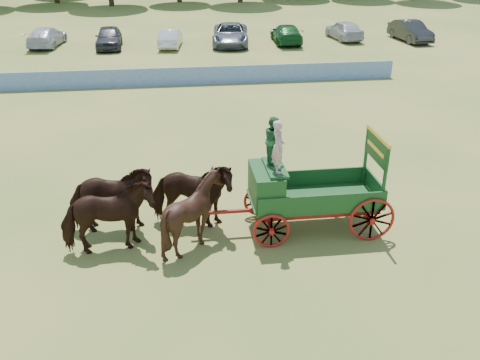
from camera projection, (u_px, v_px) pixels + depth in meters
name	position (u px, v px, depth m)	size (l,w,h in m)	color
ground	(232.00, 251.00, 15.45)	(160.00, 160.00, 0.00)	olive
horse_lead_left	(108.00, 218.00, 14.97)	(1.19, 2.61, 2.21)	black
horse_lead_right	(111.00, 200.00, 15.96)	(1.19, 2.61, 2.21)	black
horse_wheel_left	(193.00, 212.00, 15.26)	(1.78, 2.01, 2.21)	black
horse_wheel_right	(192.00, 195.00, 16.24)	(1.19, 2.61, 2.21)	black
farm_dray	(292.00, 183.00, 15.91)	(6.00, 2.00, 3.69)	#A71018
sponsor_banner	(179.00, 76.00, 31.20)	(26.00, 0.08, 1.05)	#1B4D97
parked_cars	(151.00, 36.00, 41.28)	(45.92, 7.01, 1.62)	silver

